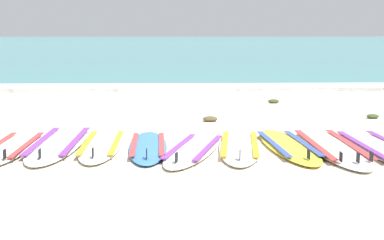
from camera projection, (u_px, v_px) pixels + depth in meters
The scene contains 15 objects.
ground_plane at pixel (171, 143), 7.51m from camera, with size 80.00×80.00×0.00m, color beige.
sea at pixel (176, 45), 42.64m from camera, with size 80.00×60.00×0.10m, color teal.
wave_foam_strip at pixel (174, 88), 13.62m from camera, with size 80.00×1.06×0.11m, color white.
surfboard_0 at pixel (12, 147), 7.07m from camera, with size 0.54×2.14×0.18m.
surfboard_1 at pixel (59, 143), 7.31m from camera, with size 0.65×2.54×0.18m.
surfboard_2 at pixel (102, 145), 7.20m from camera, with size 0.56×2.12×0.18m.
surfboard_3 at pixel (148, 146), 7.10m from camera, with size 0.56×2.00×0.18m.
surfboard_4 at pixel (194, 149), 6.95m from camera, with size 1.07×2.17×0.18m.
surfboard_5 at pixel (240, 146), 7.12m from camera, with size 0.77×2.20×0.18m.
surfboard_6 at pixel (288, 146), 7.16m from camera, with size 0.72×2.24×0.18m.
surfboard_7 at pixel (331, 146), 7.12m from camera, with size 0.69×2.56×0.18m.
surfboard_8 at pixel (378, 147), 7.08m from camera, with size 0.70×2.44×0.18m.
seaweed_clump_near_shoreline at pixel (210, 119), 9.16m from camera, with size 0.25×0.20×0.09m, color #4C4228.
seaweed_clump_mid_sand at pixel (373, 116), 9.46m from camera, with size 0.21×0.17×0.07m, color #384723.
seaweed_clump_by_the_boards at pixel (273, 101), 11.32m from camera, with size 0.23×0.18×0.08m, color #384723.
Camera 1 is at (0.09, -7.35, 1.59)m, focal length 51.19 mm.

